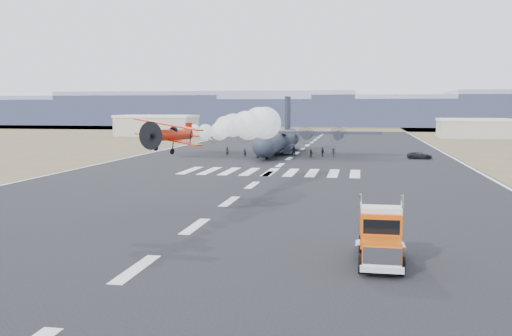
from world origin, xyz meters
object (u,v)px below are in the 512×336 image
(crew_h, at_px, (311,154))
(hangar_left, at_px, (157,125))
(semi_truck, at_px, (381,235))
(crew_e, at_px, (258,153))
(aerobatic_biplane, at_px, (170,134))
(crew_f, at_px, (294,151))
(transport_aircraft, at_px, (279,139))
(crew_b, at_px, (277,152))
(hangar_right, at_px, (473,128))
(crew_d, at_px, (322,152))
(support_vehicle, at_px, (419,155))
(crew_c, at_px, (333,153))
(crew_g, at_px, (245,153))
(crew_a, at_px, (227,151))

(crew_h, bearing_deg, hangar_left, 124.89)
(semi_truck, xyz_separation_m, crew_e, (-19.74, 68.04, -0.78))
(aerobatic_biplane, height_order, crew_f, aerobatic_biplane)
(transport_aircraft, height_order, crew_b, transport_aircraft)
(aerobatic_biplane, xyz_separation_m, transport_aircraft, (0.11, 65.24, -4.02))
(hangar_left, height_order, crew_b, hangar_left)
(hangar_right, distance_m, crew_d, 83.44)
(transport_aircraft, distance_m, support_vehicle, 27.19)
(semi_truck, xyz_separation_m, crew_h, (-10.01, 69.08, -0.87))
(crew_b, xyz_separation_m, crew_d, (8.42, 1.70, 0.01))
(crew_c, relative_size, crew_d, 0.91)
(crew_c, bearing_deg, crew_g, -137.56)
(semi_truck, xyz_separation_m, crew_d, (-8.22, 72.99, -0.78))
(hangar_left, relative_size, crew_e, 13.77)
(crew_a, distance_m, crew_e, 7.70)
(crew_h, bearing_deg, hangar_right, 58.35)
(crew_a, xyz_separation_m, crew_c, (20.19, 1.02, -0.06))
(semi_truck, height_order, crew_h, semi_truck)
(crew_b, bearing_deg, crew_h, -89.11)
(transport_aircraft, height_order, crew_d, transport_aircraft)
(crew_a, bearing_deg, semi_truck, 101.45)
(aerobatic_biplane, height_order, crew_h, aerobatic_biplane)
(crew_c, bearing_deg, hangar_right, 93.83)
(crew_a, distance_m, crew_f, 12.78)
(transport_aircraft, bearing_deg, hangar_left, 129.37)
(aerobatic_biplane, relative_size, crew_g, 4.15)
(crew_c, distance_m, crew_h, 5.47)
(transport_aircraft, xyz_separation_m, crew_f, (3.39, -3.16, -2.07))
(crew_a, height_order, crew_h, crew_a)
(crew_a, bearing_deg, crew_b, 167.37)
(semi_truck, relative_size, crew_c, 4.68)
(hangar_left, xyz_separation_m, crew_a, (39.54, -69.05, -2.54))
(crew_b, distance_m, crew_d, 8.59)
(crew_b, distance_m, crew_g, 6.05)
(crew_c, relative_size, crew_h, 1.00)
(hangar_right, bearing_deg, support_vehicle, -107.05)
(crew_f, bearing_deg, hangar_right, 39.62)
(crew_a, relative_size, crew_d, 0.98)
(hangar_left, relative_size, crew_c, 15.16)
(hangar_left, relative_size, crew_f, 13.36)
(crew_a, bearing_deg, support_vehicle, 170.77)
(semi_truck, bearing_deg, crew_f, 100.80)
(crew_d, relative_size, crew_e, 1.00)
(crew_d, bearing_deg, crew_g, 125.96)
(hangar_left, distance_m, crew_c, 90.57)
(crew_a, distance_m, crew_h, 16.61)
(transport_aircraft, height_order, crew_e, transport_aircraft)
(aerobatic_biplane, height_order, support_vehicle, aerobatic_biplane)
(hangar_left, distance_m, crew_d, 89.23)
(crew_a, xyz_separation_m, crew_h, (16.36, -2.88, -0.06))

